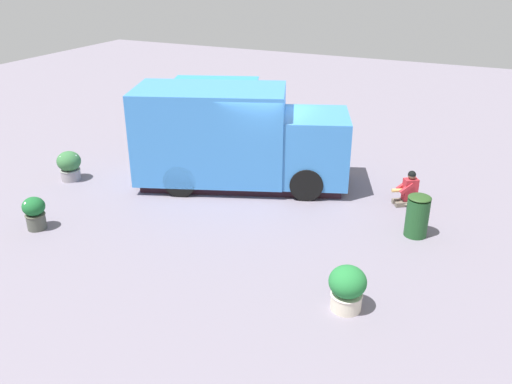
{
  "coord_description": "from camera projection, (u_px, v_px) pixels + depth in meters",
  "views": [
    {
      "loc": [
        -11.93,
        -5.74,
        5.66
      ],
      "look_at": [
        -2.01,
        -1.16,
        0.76
      ],
      "focal_mm": 37.33,
      "sensor_mm": 36.0,
      "label": 1
    }
  ],
  "objects": [
    {
      "name": "ground_plane",
      "position": [
        248.0,
        183.0,
        14.4
      ],
      "size": [
        40.0,
        40.0,
        0.0
      ],
      "primitive_type": "plane",
      "color": "slate"
    },
    {
      "name": "food_truck",
      "position": [
        236.0,
        140.0,
        13.86
      ],
      "size": [
        3.75,
        5.79,
        2.59
      ],
      "color": "#3B83D4",
      "rests_on": "ground_plane"
    },
    {
      "name": "person_customer",
      "position": [
        408.0,
        192.0,
        13.03
      ],
      "size": [
        0.67,
        0.75,
        0.89
      ],
      "color": "#6C6254",
      "rests_on": "ground_plane"
    },
    {
      "name": "planter_flowering_near",
      "position": [
        347.0,
        287.0,
        9.12
      ],
      "size": [
        0.66,
        0.66,
        0.83
      ],
      "color": "beige",
      "rests_on": "ground_plane"
    },
    {
      "name": "planter_flowering_far",
      "position": [
        69.0,
        165.0,
        14.43
      ],
      "size": [
        0.64,
        0.64,
        0.81
      ],
      "color": "gray",
      "rests_on": "ground_plane"
    },
    {
      "name": "planter_flowering_side",
      "position": [
        35.0,
        212.0,
        11.83
      ],
      "size": [
        0.5,
        0.5,
        0.76
      ],
      "color": "#4C4F46",
      "rests_on": "ground_plane"
    },
    {
      "name": "trash_bin",
      "position": [
        417.0,
        215.0,
        11.52
      ],
      "size": [
        0.5,
        0.5,
        0.96
      ],
      "color": "#1F4E25",
      "rests_on": "ground_plane"
    }
  ]
}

